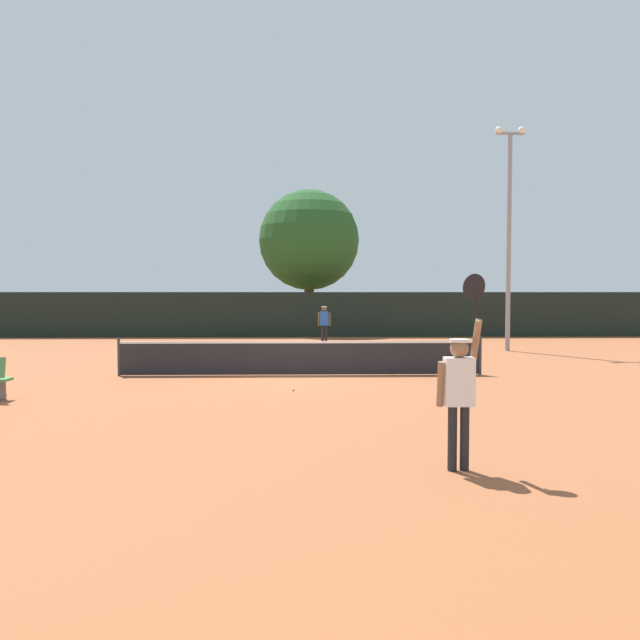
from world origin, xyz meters
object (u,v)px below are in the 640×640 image
object	(u,v)px
light_pole	(509,225)
large_tree	(309,240)
tennis_ball	(293,390)
parked_car_near	(262,317)
player_serving	(460,383)
player_receiving	(324,321)

from	to	relation	value
light_pole	large_tree	size ratio (longest dim) A/B	1.08
tennis_ball	large_tree	size ratio (longest dim) A/B	0.01
tennis_ball	parked_car_near	bearing A→B (deg)	95.48
parked_car_near	large_tree	bearing A→B (deg)	-55.74
large_tree	light_pole	bearing A→B (deg)	-55.60
light_pole	parked_car_near	xyz separation A→B (m)	(-10.75, 14.96, -4.21)
tennis_ball	parked_car_near	distance (m)	25.01
tennis_ball	player_serving	bearing A→B (deg)	-70.94
tennis_ball	player_receiving	bearing A→B (deg)	85.04
player_receiving	large_tree	xyz separation A→B (m)	(-0.62, 7.90, 4.27)
player_receiving	tennis_ball	xyz separation A→B (m)	(-1.17, -13.44, -1.01)
large_tree	parked_car_near	world-z (taller)	large_tree
player_serving	light_pole	world-z (taller)	light_pole
large_tree	parked_car_near	distance (m)	6.47
light_pole	tennis_ball	bearing A→B (deg)	-130.11
player_serving	player_receiving	xyz separation A→B (m)	(-1.11, 20.03, -0.10)
large_tree	player_receiving	bearing A→B (deg)	-85.51
light_pole	parked_car_near	distance (m)	18.90
tennis_ball	light_pole	xyz separation A→B (m)	(8.36, 9.92, 4.96)
light_pole	large_tree	bearing A→B (deg)	124.40
player_receiving	parked_car_near	xyz separation A→B (m)	(-3.56, 11.45, -0.27)
player_receiving	parked_car_near	bearing A→B (deg)	-72.74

